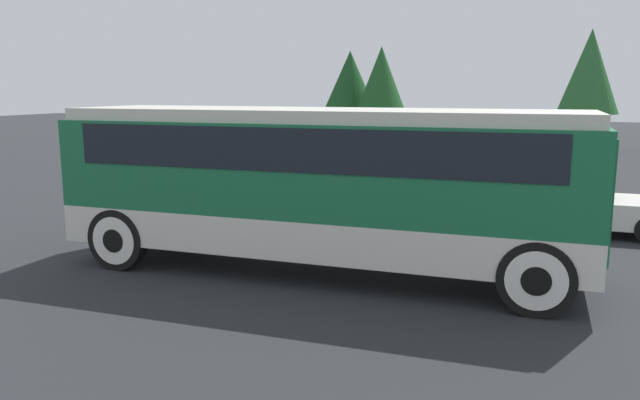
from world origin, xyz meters
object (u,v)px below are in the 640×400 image
object	(u,v)px
parked_car_mid	(501,179)
parked_car_near	(255,172)
parked_car_far	(561,203)
tour_bus	(325,175)

from	to	relation	value
parked_car_mid	parked_car_near	bearing A→B (deg)	-168.92
parked_car_near	parked_car_mid	size ratio (longest dim) A/B	1.10
parked_car_mid	parked_car_far	size ratio (longest dim) A/B	0.90
tour_bus	parked_car_mid	xyz separation A→B (m)	(2.64, 8.88, -1.16)
parked_car_near	parked_car_mid	distance (m)	7.69
parked_car_far	parked_car_near	bearing A→B (deg)	166.64
parked_car_near	parked_car_far	bearing A→B (deg)	-13.36
tour_bus	parked_car_near	xyz separation A→B (m)	(-4.90, 7.40, -1.08)
tour_bus	parked_car_mid	size ratio (longest dim) A/B	2.37
tour_bus	parked_car_mid	bearing A→B (deg)	73.43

